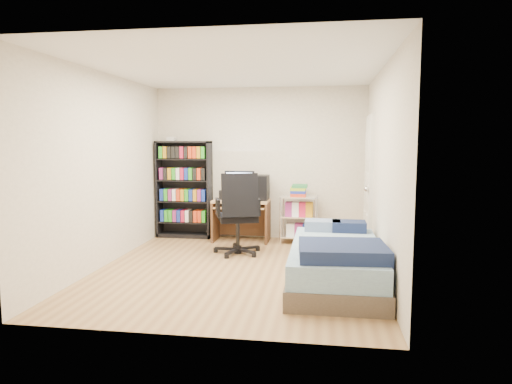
% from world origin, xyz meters
% --- Properties ---
extents(room, '(3.58, 4.08, 2.58)m').
position_xyz_m(room, '(0.00, 0.00, 1.25)').
color(room, '#A47F52').
rests_on(room, ground).
extents(media_shelf, '(0.91, 0.30, 1.69)m').
position_xyz_m(media_shelf, '(-1.26, 1.84, 0.83)').
color(media_shelf, black).
rests_on(media_shelf, room).
extents(computer_desk, '(0.90, 0.52, 1.14)m').
position_xyz_m(computer_desk, '(-0.16, 1.70, 0.61)').
color(computer_desk, tan).
rests_on(computer_desk, room).
extents(office_chair, '(0.89, 0.89, 1.18)m').
position_xyz_m(office_chair, '(-0.14, 0.79, 0.38)').
color(office_chair, black).
rests_on(office_chair, room).
extents(wire_cart, '(0.59, 0.44, 0.93)m').
position_xyz_m(wire_cart, '(0.69, 1.67, 0.60)').
color(wire_cart, white).
rests_on(wire_cart, room).
extents(bed, '(1.03, 2.05, 0.58)m').
position_xyz_m(bed, '(1.22, -0.39, 0.26)').
color(bed, brown).
rests_on(bed, room).
extents(door, '(0.12, 0.80, 2.00)m').
position_xyz_m(door, '(1.72, 1.35, 1.00)').
color(door, silver).
rests_on(door, room).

